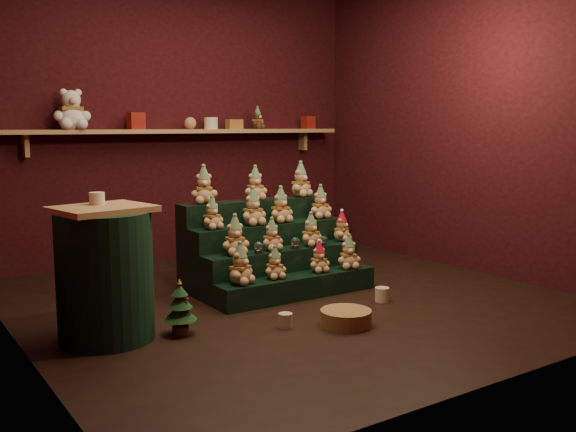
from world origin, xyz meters
TOP-DOWN VIEW (x-y plane):
  - ground at (0.00, 0.00)m, footprint 4.00×4.00m
  - back_wall at (0.00, 2.05)m, footprint 4.00×0.10m
  - front_wall at (0.00, -2.05)m, footprint 4.00×0.10m
  - right_wall at (2.05, 0.00)m, footprint 0.10×4.00m
  - back_shelf at (0.00, 1.87)m, footprint 3.60×0.26m
  - riser_tier_front at (0.09, -0.01)m, footprint 1.40×0.22m
  - riser_tier_midfront at (0.09, 0.21)m, footprint 1.40×0.22m
  - riser_tier_midback at (0.09, 0.43)m, footprint 1.40×0.22m
  - riser_tier_back at (0.09, 0.65)m, footprint 1.40×0.22m
  - teddy_0 at (-0.43, 0.00)m, footprint 0.29×0.28m
  - teddy_1 at (-0.12, 0.01)m, footprint 0.19×0.17m
  - teddy_2 at (0.29, -0.01)m, footprint 0.19×0.17m
  - teddy_3 at (0.58, -0.03)m, footprint 0.24×0.23m
  - teddy_4 at (-0.36, 0.22)m, footprint 0.25×0.23m
  - teddy_5 at (-0.02, 0.21)m, footprint 0.19×0.17m
  - teddy_6 at (0.35, 0.19)m, footprint 0.21×0.19m
  - teddy_7 at (0.71, 0.22)m, footprint 0.24×0.23m
  - teddy_8 at (-0.44, 0.44)m, footprint 0.21×0.20m
  - teddy_9 at (-0.06, 0.43)m, footprint 0.23×0.21m
  - teddy_10 at (0.21, 0.43)m, footprint 0.22×0.20m
  - teddy_11 at (0.64, 0.45)m, footprint 0.23×0.21m
  - teddy_12 at (-0.40, 0.65)m, footprint 0.27×0.25m
  - teddy_13 at (0.09, 0.65)m, footprint 0.23×0.21m
  - teddy_14 at (0.56, 0.64)m, footprint 0.27×0.26m
  - snow_globe_a at (-0.18, 0.15)m, footprint 0.07×0.07m
  - snow_globe_b at (0.17, 0.15)m, footprint 0.07×0.07m
  - snow_globe_c at (0.46, 0.15)m, footprint 0.06×0.06m
  - side_table at (-1.50, -0.15)m, footprint 0.64×0.60m
  - table_ornament at (-1.50, -0.05)m, footprint 0.10×0.10m
  - mini_christmas_tree at (-1.07, -0.33)m, footprint 0.22×0.22m
  - mug_left at (-0.42, -0.58)m, footprint 0.10×0.10m
  - mug_right at (0.56, -0.47)m, footprint 0.11×0.11m
  - wicker_basket at (-0.06, -0.79)m, footprint 0.39×0.39m
  - white_bear at (-1.11, 1.84)m, footprint 0.35×0.32m
  - brown_bear at (0.84, 1.84)m, footprint 0.20×0.19m
  - gift_tin_red_a at (-0.51, 1.85)m, footprint 0.14×0.14m
  - gift_tin_cream at (0.29, 1.85)m, footprint 0.14×0.14m
  - gift_tin_red_b at (1.51, 1.85)m, footprint 0.12×0.12m
  - shelf_plush_ball at (0.06, 1.85)m, footprint 0.12×0.12m
  - scarf_gift_box at (0.56, 1.85)m, footprint 0.16×0.10m

SIDE VIEW (x-z plane):
  - ground at x=0.00m, z-range 0.00..0.00m
  - mug_left at x=-0.42m, z-range 0.00..0.10m
  - wicker_basket at x=-0.06m, z-range 0.00..0.11m
  - mug_right at x=0.56m, z-range 0.00..0.11m
  - riser_tier_front at x=0.09m, z-range 0.00..0.18m
  - riser_tier_midfront at x=0.09m, z-range 0.00..0.36m
  - mini_christmas_tree at x=-1.07m, z-range -0.01..0.37m
  - riser_tier_midback at x=0.09m, z-range 0.00..0.54m
  - teddy_2 at x=0.29m, z-range 0.18..0.43m
  - teddy_1 at x=-0.12m, z-range 0.18..0.43m
  - teddy_3 at x=0.58m, z-range 0.18..0.46m
  - teddy_0 at x=-0.43m, z-range 0.18..0.49m
  - riser_tier_back at x=0.09m, z-range 0.00..0.72m
  - snow_globe_c at x=0.46m, z-range 0.36..0.44m
  - snow_globe_a at x=-0.18m, z-range 0.36..0.46m
  - snow_globe_b at x=0.17m, z-range 0.36..0.46m
  - side_table at x=-1.50m, z-range 0.00..0.86m
  - teddy_7 at x=0.71m, z-range 0.36..0.62m
  - teddy_5 at x=-0.02m, z-range 0.36..0.62m
  - teddy_6 at x=0.35m, z-range 0.36..0.63m
  - teddy_4 at x=-0.36m, z-range 0.36..0.67m
  - teddy_8 at x=-0.44m, z-range 0.54..0.80m
  - teddy_11 at x=0.64m, z-range 0.54..0.83m
  - teddy_10 at x=0.21m, z-range 0.54..0.84m
  - teddy_9 at x=-0.06m, z-range 0.54..0.85m
  - teddy_13 at x=0.09m, z-range 0.72..1.01m
  - teddy_14 at x=0.56m, z-range 0.72..1.03m
  - teddy_12 at x=-0.40m, z-range 0.72..1.03m
  - table_ornament at x=-1.50m, z-range 0.86..0.94m
  - back_shelf at x=0.00m, z-range 1.17..1.41m
  - scarf_gift_box at x=0.56m, z-range 1.32..1.42m
  - gift_tin_cream at x=0.29m, z-range 1.32..1.44m
  - shelf_plush_ball at x=0.06m, z-range 1.32..1.44m
  - gift_tin_red_b at x=1.51m, z-range 1.32..1.46m
  - back_wall at x=0.00m, z-range 0.00..2.80m
  - front_wall at x=0.00m, z-range 0.00..2.80m
  - right_wall at x=2.05m, z-range 0.00..2.80m
  - gift_tin_red_a at x=-0.51m, z-range 1.32..1.48m
  - brown_bear at x=0.84m, z-range 1.32..1.55m
  - white_bear at x=-1.11m, z-range 1.32..1.78m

